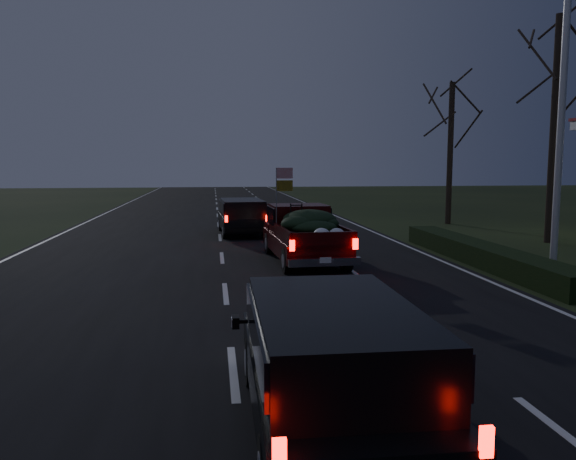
{
  "coord_description": "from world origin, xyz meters",
  "views": [
    {
      "loc": [
        -0.25,
        -12.87,
        3.02
      ],
      "look_at": [
        1.67,
        1.53,
        1.3
      ],
      "focal_mm": 35.0,
      "sensor_mm": 36.0,
      "label": 1
    }
  ],
  "objects_px": {
    "light_pole": "(564,75)",
    "rear_suv": "(333,354)",
    "lead_suv": "(242,213)",
    "pickup_truck": "(304,231)"
  },
  "relations": [
    {
      "from": "light_pole",
      "to": "lead_suv",
      "type": "distance_m",
      "value": 13.19
    },
    {
      "from": "pickup_truck",
      "to": "rear_suv",
      "type": "height_order",
      "value": "pickup_truck"
    },
    {
      "from": "pickup_truck",
      "to": "lead_suv",
      "type": "xyz_separation_m",
      "value": [
        -1.56,
        6.92,
        -0.04
      ]
    },
    {
      "from": "lead_suv",
      "to": "rear_suv",
      "type": "height_order",
      "value": "rear_suv"
    },
    {
      "from": "light_pole",
      "to": "lead_suv",
      "type": "xyz_separation_m",
      "value": [
        -8.55,
        8.95,
        -4.56
      ]
    },
    {
      "from": "rear_suv",
      "to": "lead_suv",
      "type": "bearing_deg",
      "value": 91.06
    },
    {
      "from": "light_pole",
      "to": "lead_suv",
      "type": "height_order",
      "value": "light_pole"
    },
    {
      "from": "light_pole",
      "to": "rear_suv",
      "type": "xyz_separation_m",
      "value": [
        -8.46,
        -8.99,
        -4.55
      ]
    },
    {
      "from": "light_pole",
      "to": "rear_suv",
      "type": "distance_m",
      "value": 13.16
    },
    {
      "from": "light_pole",
      "to": "rear_suv",
      "type": "relative_size",
      "value": 2.13
    }
  ]
}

